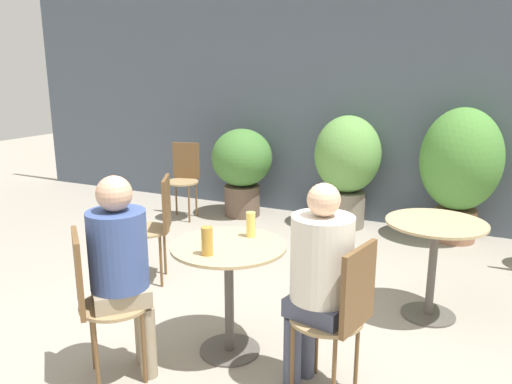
{
  "coord_description": "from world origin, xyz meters",
  "views": [
    {
      "loc": [
        1.46,
        -2.49,
        1.81
      ],
      "look_at": [
        0.04,
        0.49,
        0.99
      ],
      "focal_mm": 35.0,
      "sensor_mm": 36.0,
      "label": 1
    }
  ],
  "objects": [
    {
      "name": "bistro_chair_3",
      "position": [
        -1.94,
        2.57,
        0.56
      ],
      "size": [
        0.42,
        0.44,
        0.92
      ],
      "rotation": [
        0.0,
        0.0,
        0.23
      ],
      "color": "#997F56",
      "rests_on": "ground_plane"
    },
    {
      "name": "potted_plant_2",
      "position": [
        1.18,
        3.07,
        0.83
      ],
      "size": [
        0.83,
        0.83,
        1.43
      ],
      "color": "#93664C",
      "rests_on": "ground_plane"
    },
    {
      "name": "bistro_chair_0",
      "position": [
        -0.5,
        -0.51,
        0.56
      ],
      "size": [
        0.47,
        0.47,
        0.92
      ],
      "rotation": [
        0.0,
        0.0,
        -3.88
      ],
      "color": "#997F56",
      "rests_on": "ground_plane"
    },
    {
      "name": "beer_glass_0",
      "position": [
        0.01,
        -0.12,
        0.83
      ],
      "size": [
        0.07,
        0.07,
        0.17
      ],
      "color": "#B28433",
      "rests_on": "cafe_table_near"
    },
    {
      "name": "bistro_chair_2",
      "position": [
        -1.06,
        0.82,
        0.56
      ],
      "size": [
        0.46,
        0.45,
        0.92
      ],
      "rotation": [
        0.0,
        0.0,
        5.21
      ],
      "color": "#997F56",
      "rests_on": "ground_plane"
    },
    {
      "name": "potted_plant_0",
      "position": [
        -1.32,
        2.93,
        0.65
      ],
      "size": [
        0.75,
        0.75,
        1.1
      ],
      "color": "brown",
      "rests_on": "ground_plane"
    },
    {
      "name": "seated_person_1",
      "position": [
        0.68,
        -0.05,
        0.73
      ],
      "size": [
        0.38,
        0.35,
        1.23
      ],
      "rotation": [
        0.0,
        0.0,
        4.5
      ],
      "color": "#42475B",
      "rests_on": "ground_plane"
    },
    {
      "name": "seated_person_0",
      "position": [
        -0.4,
        -0.39,
        0.74
      ],
      "size": [
        0.43,
        0.43,
        1.24
      ],
      "rotation": [
        0.0,
        0.0,
        2.41
      ],
      "color": "gray",
      "rests_on": "ground_plane"
    },
    {
      "name": "cafe_table_near",
      "position": [
        0.04,
        0.09,
        0.56
      ],
      "size": [
        0.73,
        0.73,
        0.74
      ],
      "color": "#514C47",
      "rests_on": "ground_plane"
    },
    {
      "name": "potted_plant_1",
      "position": [
        -0.02,
        3.04,
        0.77
      ],
      "size": [
        0.76,
        0.76,
        1.3
      ],
      "color": "slate",
      "rests_on": "ground_plane"
    },
    {
      "name": "storefront_wall",
      "position": [
        0.0,
        3.41,
        1.5
      ],
      "size": [
        10.0,
        0.06,
        3.0
      ],
      "color": "#4C5666",
      "rests_on": "ground_plane"
    },
    {
      "name": "cafe_table_far",
      "position": [
        1.16,
        1.16,
        0.56
      ],
      "size": [
        0.71,
        0.71,
        0.74
      ],
      "color": "#514C47",
      "rests_on": "ground_plane"
    },
    {
      "name": "beer_glass_1",
      "position": [
        0.1,
        0.29,
        0.82
      ],
      "size": [
        0.06,
        0.06,
        0.17
      ],
      "color": "#DBC65B",
      "rests_on": "cafe_table_near"
    },
    {
      "name": "ground_plane",
      "position": [
        0.0,
        0.0,
        0.0
      ],
      "size": [
        20.0,
        20.0,
        0.0
      ],
      "primitive_type": "plane",
      "color": "gray"
    },
    {
      "name": "bistro_chair_1",
      "position": [
        0.82,
        -0.08,
        0.56
      ],
      "size": [
        0.43,
        0.42,
        0.92
      ],
      "rotation": [
        0.0,
        0.0,
        -1.78
      ],
      "color": "#997F56",
      "rests_on": "ground_plane"
    }
  ]
}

